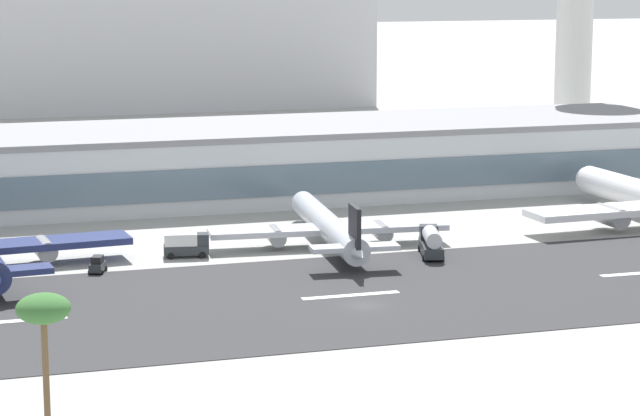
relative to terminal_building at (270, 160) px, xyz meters
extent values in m
plane|color=#9E9E99|center=(-8.29, -73.98, -6.00)|extent=(1400.00, 1400.00, 0.00)
cube|color=#2D2D30|center=(-8.29, -69.11, -5.96)|extent=(800.00, 40.86, 0.08)
cube|color=white|center=(-47.50, -69.11, -5.91)|extent=(12.00, 1.20, 0.01)
cube|color=white|center=(-8.39, -69.11, -5.91)|extent=(12.00, 1.20, 0.01)
cube|color=silver|center=(0.00, 0.06, -0.50)|extent=(143.09, 29.80, 10.98)
cube|color=slate|center=(0.00, -14.99, -1.05)|extent=(138.80, 0.30, 4.94)
cube|color=gray|center=(0.00, 0.06, 5.49)|extent=(144.52, 30.10, 1.00)
cylinder|color=silver|center=(70.17, 26.19, 14.43)|extent=(7.30, 7.30, 40.86)
cube|color=#BCBCC1|center=(-5.02, 140.36, 18.60)|extent=(136.62, 29.66, 49.19)
cylinder|color=gray|center=(-41.40, -41.49, -3.97)|extent=(3.10, 5.87, 2.63)
cylinder|color=silver|center=(-2.57, -41.13, -3.22)|extent=(6.83, 36.00, 3.58)
sphere|color=silver|center=(-0.94, -23.29, -3.22)|extent=(3.40, 3.40, 3.40)
cone|color=silver|center=(-4.21, -58.97, -3.22)|extent=(3.80, 6.72, 3.22)
cube|color=silver|center=(-2.64, -41.85, -3.58)|extent=(33.71, 8.39, 0.79)
cylinder|color=gray|center=(4.84, -42.53, -4.20)|extent=(2.78, 5.21, 2.33)
cylinder|color=gray|center=(-10.12, -41.16, -4.20)|extent=(2.78, 5.21, 2.33)
cube|color=silver|center=(-4.08, -57.55, -2.86)|extent=(11.57, 3.98, 0.63)
cube|color=black|center=(-4.08, -57.55, -0.35)|extent=(1.01, 4.87, 5.73)
cylinder|color=black|center=(-2.74, -42.92, -5.50)|extent=(0.64, 0.64, 0.99)
sphere|color=white|center=(49.23, -20.13, -2.50)|extent=(4.29, 4.29, 4.29)
cylinder|color=gray|center=(39.94, -44.08, -3.74)|extent=(3.24, 6.45, 2.93)
cube|color=#2D3338|center=(-35.46, -48.63, -5.20)|extent=(2.62, 3.56, 1.00)
cube|color=black|center=(-35.46, -48.63, -4.25)|extent=(1.87, 2.25, 0.90)
cylinder|color=black|center=(-34.31, -47.87, -5.70)|extent=(0.47, 0.66, 0.60)
cylinder|color=black|center=(-35.81, -47.30, -5.70)|extent=(0.47, 0.66, 0.60)
cylinder|color=black|center=(-35.10, -49.96, -5.70)|extent=(0.47, 0.66, 0.60)
cylinder|color=black|center=(-36.60, -49.40, -5.70)|extent=(0.47, 0.66, 0.60)
cube|color=#2D3338|center=(8.51, -52.19, -4.85)|extent=(4.82, 8.89, 1.40)
cylinder|color=silver|center=(8.23, -53.17, -3.10)|extent=(3.59, 6.13, 2.10)
cube|color=#2D3338|center=(9.39, -49.08, -3.25)|extent=(2.86, 2.61, 1.80)
cylinder|color=black|center=(10.57, -49.68, -5.55)|extent=(0.51, 0.94, 0.90)
cylinder|color=black|center=(8.07, -48.98, -5.55)|extent=(0.51, 0.94, 0.90)
cylinder|color=black|center=(8.95, -55.41, -5.55)|extent=(0.51, 0.94, 0.90)
cylinder|color=black|center=(6.45, -54.70, -5.55)|extent=(0.51, 0.94, 0.90)
cube|color=#2D3338|center=(-22.90, -42.90, -4.95)|extent=(6.31, 3.35, 1.20)
cube|color=silver|center=(-23.61, -42.79, -3.55)|extent=(4.64, 2.98, 1.60)
cube|color=#2D3338|center=(-20.77, -43.26, -3.60)|extent=(2.02, 2.45, 1.50)
cylinder|color=black|center=(-21.03, -44.43, -5.55)|extent=(0.93, 0.42, 0.90)
cylinder|color=black|center=(-20.64, -42.06, -5.55)|extent=(0.93, 0.42, 0.90)
cylinder|color=black|center=(-25.17, -43.74, -5.55)|extent=(0.93, 0.42, 0.90)
cylinder|color=black|center=(-24.78, -41.38, -5.55)|extent=(0.93, 0.42, 0.90)
cylinder|color=brown|center=(-47.02, -105.97, -0.53)|extent=(0.55, 0.55, 10.94)
ellipsoid|color=#386B33|center=(-47.02, -105.97, 4.94)|extent=(4.50, 4.50, 2.48)
camera|label=1|loc=(-55.45, -211.20, 32.60)|focal=73.37mm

